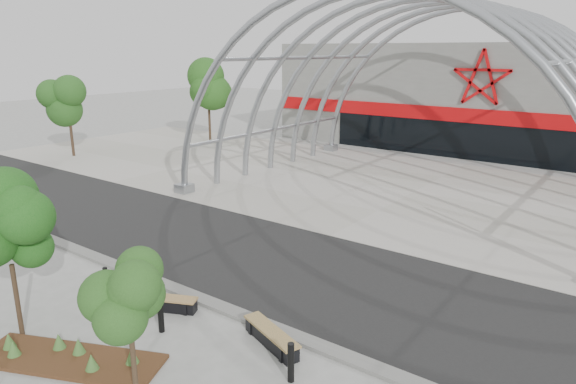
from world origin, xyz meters
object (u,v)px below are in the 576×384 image
object	(u,v)px
street_tree_0	(7,234)
bollard_2	(154,295)
bench_0	(164,303)
bench_1	(271,338)
street_tree_1	(127,289)

from	to	relation	value
street_tree_0	bollard_2	size ratio (longest dim) A/B	3.90
street_tree_0	bench_0	world-z (taller)	street_tree_0
bench_1	bench_0	bearing A→B (deg)	-173.67
street_tree_0	street_tree_1	xyz separation A→B (m)	(4.54, 0.30, -0.34)
street_tree_1	bench_0	world-z (taller)	street_tree_1
bench_1	bollard_2	world-z (taller)	bollard_2
street_tree_0	street_tree_1	world-z (taller)	street_tree_0
street_tree_1	bench_1	bearing A→B (deg)	69.82
bench_1	bollard_2	distance (m)	4.00
street_tree_0	bench_0	size ratio (longest dim) A/B	2.00
street_tree_0	bollard_2	distance (m)	4.31
street_tree_1	bench_1	distance (m)	4.30
bollard_2	bench_1	bearing A→B (deg)	8.77
street_tree_1	bench_0	size ratio (longest dim) A/B	1.77
street_tree_1	bollard_2	size ratio (longest dim) A/B	3.45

